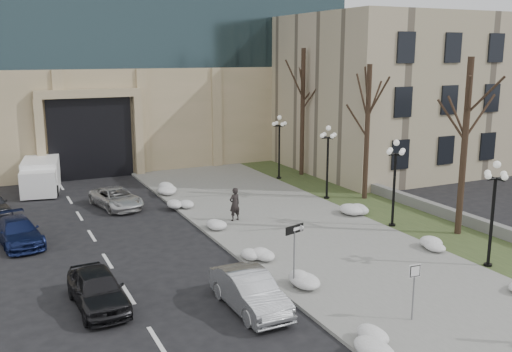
{
  "coord_description": "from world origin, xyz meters",
  "views": [
    {
      "loc": [
        -10.92,
        -10.76,
        9.2
      ],
      "look_at": [
        0.39,
        12.87,
        3.5
      ],
      "focal_mm": 40.0,
      "sensor_mm": 36.0,
      "label": 1
    }
  ],
  "objects_px": {
    "lamppost_b": "(395,171)",
    "car_c": "(18,232)",
    "pedestrian": "(235,204)",
    "keep_sign": "(414,280)",
    "lamppost_a": "(494,200)",
    "car_b": "(250,291)",
    "car_d": "(116,198)",
    "lamppost_d": "(279,138)",
    "box_truck": "(41,175)",
    "car_a": "(98,289)",
    "lamppost_c": "(328,152)",
    "one_way_sign": "(298,236)"
  },
  "relations": [
    {
      "from": "lamppost_b",
      "to": "car_c",
      "type": "bearing_deg",
      "value": 162.66
    },
    {
      "from": "pedestrian",
      "to": "keep_sign",
      "type": "height_order",
      "value": "keep_sign"
    },
    {
      "from": "car_c",
      "to": "lamppost_a",
      "type": "distance_m",
      "value": 22.08
    },
    {
      "from": "car_b",
      "to": "car_d",
      "type": "bearing_deg",
      "value": 93.5
    },
    {
      "from": "lamppost_b",
      "to": "lamppost_d",
      "type": "relative_size",
      "value": 1.0
    },
    {
      "from": "box_truck",
      "to": "car_a",
      "type": "bearing_deg",
      "value": -80.81
    },
    {
      "from": "car_b",
      "to": "lamppost_b",
      "type": "height_order",
      "value": "lamppost_b"
    },
    {
      "from": "car_b",
      "to": "pedestrian",
      "type": "distance_m",
      "value": 10.91
    },
    {
      "from": "pedestrian",
      "to": "car_c",
      "type": "bearing_deg",
      "value": -19.02
    },
    {
      "from": "lamppost_d",
      "to": "pedestrian",
      "type": "bearing_deg",
      "value": -130.39
    },
    {
      "from": "pedestrian",
      "to": "lamppost_a",
      "type": "distance_m",
      "value": 13.31
    },
    {
      "from": "car_c",
      "to": "lamppost_c",
      "type": "height_order",
      "value": "lamppost_c"
    },
    {
      "from": "car_a",
      "to": "lamppost_a",
      "type": "height_order",
      "value": "lamppost_a"
    },
    {
      "from": "car_b",
      "to": "one_way_sign",
      "type": "relative_size",
      "value": 1.59
    },
    {
      "from": "one_way_sign",
      "to": "lamppost_b",
      "type": "xyz_separation_m",
      "value": [
        8.65,
        4.91,
        0.85
      ]
    },
    {
      "from": "lamppost_a",
      "to": "car_a",
      "type": "bearing_deg",
      "value": 168.24
    },
    {
      "from": "lamppost_a",
      "to": "lamppost_d",
      "type": "xyz_separation_m",
      "value": [
        0.0,
        19.5,
        0.0
      ]
    },
    {
      "from": "lamppost_d",
      "to": "lamppost_c",
      "type": "bearing_deg",
      "value": -90.0
    },
    {
      "from": "car_d",
      "to": "one_way_sign",
      "type": "xyz_separation_m",
      "value": [
        3.83,
        -15.26,
        1.61
      ]
    },
    {
      "from": "one_way_sign",
      "to": "pedestrian",
      "type": "bearing_deg",
      "value": 64.07
    },
    {
      "from": "car_a",
      "to": "lamppost_b",
      "type": "height_order",
      "value": "lamppost_b"
    },
    {
      "from": "lamppost_c",
      "to": "pedestrian",
      "type": "bearing_deg",
      "value": -164.44
    },
    {
      "from": "car_a",
      "to": "car_b",
      "type": "height_order",
      "value": "car_a"
    },
    {
      "from": "car_d",
      "to": "pedestrian",
      "type": "relative_size",
      "value": 2.37
    },
    {
      "from": "box_truck",
      "to": "lamppost_d",
      "type": "bearing_deg",
      "value": -6.07
    },
    {
      "from": "keep_sign",
      "to": "lamppost_c",
      "type": "distance_m",
      "value": 16.96
    },
    {
      "from": "box_truck",
      "to": "lamppost_b",
      "type": "distance_m",
      "value": 23.75
    },
    {
      "from": "lamppost_c",
      "to": "one_way_sign",
      "type": "bearing_deg",
      "value": -127.16
    },
    {
      "from": "car_d",
      "to": "pedestrian",
      "type": "height_order",
      "value": "pedestrian"
    },
    {
      "from": "pedestrian",
      "to": "keep_sign",
      "type": "distance_m",
      "value": 13.63
    },
    {
      "from": "car_b",
      "to": "lamppost_b",
      "type": "xyz_separation_m",
      "value": [
        11.09,
        5.73,
        2.37
      ]
    },
    {
      "from": "car_a",
      "to": "lamppost_c",
      "type": "xyz_separation_m",
      "value": [
        16.05,
        9.66,
        2.36
      ]
    },
    {
      "from": "car_d",
      "to": "keep_sign",
      "type": "height_order",
      "value": "keep_sign"
    },
    {
      "from": "car_a",
      "to": "one_way_sign",
      "type": "distance_m",
      "value": 7.75
    },
    {
      "from": "one_way_sign",
      "to": "box_truck",
      "type": "bearing_deg",
      "value": 90.96
    },
    {
      "from": "car_d",
      "to": "one_way_sign",
      "type": "bearing_deg",
      "value": -87.49
    },
    {
      "from": "one_way_sign",
      "to": "keep_sign",
      "type": "relative_size",
      "value": 1.26
    },
    {
      "from": "car_d",
      "to": "box_truck",
      "type": "height_order",
      "value": "box_truck"
    },
    {
      "from": "car_b",
      "to": "lamppost_d",
      "type": "bearing_deg",
      "value": 57.92
    },
    {
      "from": "one_way_sign",
      "to": "lamppost_a",
      "type": "bearing_deg",
      "value": -27.84
    },
    {
      "from": "lamppost_b",
      "to": "car_d",
      "type": "bearing_deg",
      "value": 140.33
    },
    {
      "from": "car_a",
      "to": "keep_sign",
      "type": "xyz_separation_m",
      "value": [
        9.59,
        -5.96,
        0.86
      ]
    },
    {
      "from": "car_c",
      "to": "pedestrian",
      "type": "xyz_separation_m",
      "value": [
        11.0,
        -1.22,
        0.41
      ]
    },
    {
      "from": "car_c",
      "to": "car_b",
      "type": "bearing_deg",
      "value": -67.15
    },
    {
      "from": "lamppost_b",
      "to": "car_b",
      "type": "bearing_deg",
      "value": -152.66
    },
    {
      "from": "one_way_sign",
      "to": "lamppost_b",
      "type": "distance_m",
      "value": 9.99
    },
    {
      "from": "one_way_sign",
      "to": "lamppost_c",
      "type": "relative_size",
      "value": 0.57
    },
    {
      "from": "keep_sign",
      "to": "lamppost_a",
      "type": "distance_m",
      "value": 7.12
    },
    {
      "from": "one_way_sign",
      "to": "lamppost_a",
      "type": "xyz_separation_m",
      "value": [
        8.65,
        -1.59,
        0.85
      ]
    },
    {
      "from": "car_b",
      "to": "lamppost_d",
      "type": "xyz_separation_m",
      "value": [
        11.09,
        18.73,
        2.37
      ]
    }
  ]
}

